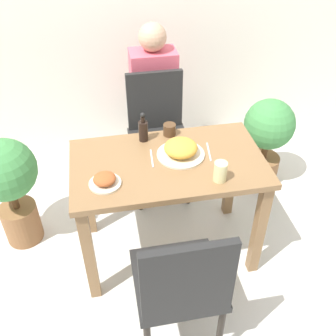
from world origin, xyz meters
TOP-DOWN VIEW (x-y plane):
  - ground_plane at (0.00, 0.00)m, footprint 16.00×16.00m
  - dining_table at (0.00, 0.00)m, footprint 1.08×0.62m
  - chair_near at (-0.06, -0.65)m, footprint 0.42×0.42m
  - chair_far at (0.05, 0.66)m, footprint 0.42×0.42m
  - food_plate at (0.08, 0.04)m, footprint 0.27×0.27m
  - side_plate at (-0.36, -0.13)m, footprint 0.17×0.17m
  - drink_cup at (0.06, 0.26)m, footprint 0.08×0.08m
  - juice_glass at (0.23, -0.21)m, footprint 0.07×0.07m
  - sauce_bottle at (-0.10, 0.23)m, footprint 0.06×0.06m
  - fork_utensil at (-0.08, 0.04)m, footprint 0.02×0.16m
  - spoon_utensil at (0.25, 0.04)m, footprint 0.03×0.17m
  - potted_plant_left at (-0.94, 0.28)m, footprint 0.38×0.38m
  - potted_plant_right at (0.85, 0.54)m, footprint 0.37×0.37m
  - person_figure at (0.08, 0.98)m, footprint 0.34×0.22m

SIDE VIEW (x-z plane):
  - ground_plane at x=0.00m, z-range 0.00..0.00m
  - potted_plant_right at x=0.85m, z-range 0.08..0.80m
  - potted_plant_left at x=-0.94m, z-range 0.10..0.88m
  - chair_near at x=-0.06m, z-range 0.06..0.97m
  - chair_far at x=0.05m, z-range 0.06..0.97m
  - person_figure at x=0.08m, z-range 0.00..1.17m
  - dining_table at x=0.00m, z-range 0.24..0.97m
  - fork_utensil at x=-0.08m, z-range 0.73..0.74m
  - spoon_utensil at x=0.25m, z-range 0.73..0.74m
  - side_plate at x=-0.36m, z-range 0.73..0.79m
  - drink_cup at x=0.06m, z-range 0.73..0.80m
  - food_plate at x=0.08m, z-range 0.73..0.82m
  - juice_glass at x=0.23m, z-range 0.73..0.84m
  - sauce_bottle at x=-0.10m, z-range 0.71..0.90m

